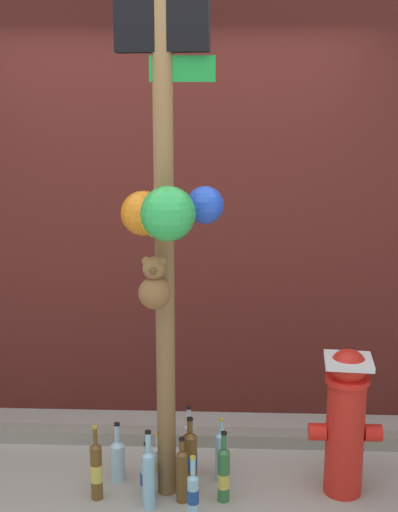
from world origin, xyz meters
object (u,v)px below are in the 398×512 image
object	(u,v)px
bottle_1	(182,474)
bottle_5	(149,477)
bottle_0	(158,462)
bottle_4	(190,459)
bottle_10	(221,455)
bottle_9	(189,446)
bottle_7	(118,459)
fire_hydrant	(346,418)
memorial_post	(164,202)
bottle_8	(96,470)
bottle_2	(193,496)
bottle_3	(148,476)
bottle_6	(224,474)

from	to	relation	value
bottle_1	bottle_5	distance (m)	0.18
bottle_0	bottle_4	bearing A→B (deg)	-17.45
bottle_10	bottle_9	bearing A→B (deg)	156.13
bottle_9	bottle_10	world-z (taller)	bottle_9
bottle_7	bottle_0	bearing A→B (deg)	-2.17
fire_hydrant	bottle_5	bearing A→B (deg)	-169.31
memorial_post	bottle_1	xyz separation A→B (m)	(0.08, -0.04, -1.41)
bottle_7	fire_hydrant	bearing A→B (deg)	-3.07
bottle_8	bottle_2	bearing A→B (deg)	-19.40
bottle_2	bottle_0	bearing A→B (deg)	120.69
bottle_3	bottle_8	distance (m)	0.27
bottle_1	bottle_6	size ratio (longest dim) A/B	0.92
bottle_2	bottle_10	distance (m)	0.41
memorial_post	fire_hydrant	size ratio (longest dim) A/B	3.27
fire_hydrant	bottle_6	xyz separation A→B (m)	(-0.63, -0.11, -0.27)
bottle_0	bottle_7	size ratio (longest dim) A/B	0.84
bottle_0	bottle_5	bearing A→B (deg)	-94.39
bottle_8	memorial_post	bearing A→B (deg)	4.50
memorial_post	bottle_7	bearing A→B (deg)	151.63
fire_hydrant	bottle_5	distance (m)	1.06
bottle_1	bottle_8	bearing A→B (deg)	179.01
bottle_2	bottle_10	bearing A→B (deg)	70.30
bottle_4	bottle_8	world-z (taller)	bottle_8
bottle_1	bottle_7	size ratio (longest dim) A/B	1.06
bottle_1	bottle_8	size ratio (longest dim) A/B	0.87
bottle_4	bottle_7	distance (m)	0.41
bottle_2	bottle_3	bearing A→B (deg)	140.70
memorial_post	bottle_9	size ratio (longest dim) A/B	6.63
bottle_5	bottle_9	xyz separation A→B (m)	(0.18, 0.35, -0.01)
bottle_8	bottle_9	xyz separation A→B (m)	(0.47, 0.28, -0.00)
bottle_1	bottle_2	distance (m)	0.19
memorial_post	bottle_0	size ratio (longest dim) A/B	9.19
bottle_0	bottle_5	size ratio (longest dim) A/B	0.67
bottle_4	bottle_10	distance (m)	0.19
bottle_2	bottle_8	bearing A→B (deg)	160.60
bottle_0	fire_hydrant	bearing A→B (deg)	-3.27
bottle_2	bottle_7	world-z (taller)	bottle_2
bottle_10	bottle_2	bearing A→B (deg)	-109.70
bottle_9	bottle_5	bearing A→B (deg)	-117.40
bottle_2	bottle_6	size ratio (longest dim) A/B	0.91
memorial_post	bottle_1	size ratio (longest dim) A/B	7.33
bottle_6	bottle_1	bearing A→B (deg)	-175.83
bottle_8	bottle_0	bearing A→B (deg)	30.19
bottle_6	bottle_9	bearing A→B (deg)	125.69
fire_hydrant	bottle_3	size ratio (longest dim) A/B	2.58
bottle_3	bottle_6	world-z (taller)	bottle_6
bottle_10	bottle_8	bearing A→B (deg)	-162.86
memorial_post	bottle_2	bearing A→B (deg)	-55.37
bottle_6	bottle_10	size ratio (longest dim) A/B	1.05
bottle_3	bottle_8	bearing A→B (deg)	-175.20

